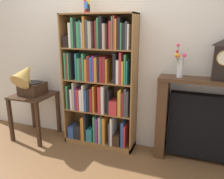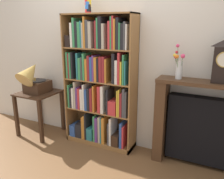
{
  "view_description": "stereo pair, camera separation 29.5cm",
  "coord_description": "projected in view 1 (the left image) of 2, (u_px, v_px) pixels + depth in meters",
  "views": [
    {
      "loc": [
        1.17,
        -2.51,
        1.61
      ],
      "look_at": [
        0.18,
        0.16,
        0.8
      ],
      "focal_mm": 36.86,
      "sensor_mm": 36.0,
      "label": 1
    },
    {
      "loc": [
        1.44,
        -2.39,
        1.61
      ],
      "look_at": [
        0.18,
        0.16,
        0.8
      ],
      "focal_mm": 36.86,
      "sensor_mm": 36.0,
      "label": 2
    }
  ],
  "objects": [
    {
      "name": "wall_back",
      "position": [
        118.0,
        49.0,
        2.98
      ],
      "size": [
        5.07,
        0.08,
        2.6
      ],
      "primitive_type": "cube",
      "color": "silver",
      "rests_on": "ground"
    },
    {
      "name": "gramophone",
      "position": [
        28.0,
        80.0,
        3.14
      ],
      "size": [
        0.3,
        0.48,
        0.52
      ],
      "color": "#382316",
      "rests_on": "side_table_left"
    },
    {
      "name": "fireplace_mantel",
      "position": [
        208.0,
        123.0,
        2.67
      ],
      "size": [
        1.16,
        0.27,
        1.02
      ],
      "color": "#472D1C",
      "rests_on": "ground"
    },
    {
      "name": "side_table_left",
      "position": [
        34.0,
        104.0,
        3.31
      ],
      "size": [
        0.53,
        0.54,
        0.65
      ],
      "color": "#382316",
      "rests_on": "ground"
    },
    {
      "name": "ground_plane",
      "position": [
        95.0,
        149.0,
        3.09
      ],
      "size": [
        8.07,
        6.4,
        0.02
      ],
      "primitive_type": "cube",
      "color": "brown"
    },
    {
      "name": "flower_vase",
      "position": [
        180.0,
        65.0,
        2.58
      ],
      "size": [
        0.13,
        0.14,
        0.38
      ],
      "color": "silver",
      "rests_on": "fireplace_mantel"
    },
    {
      "name": "mantel_clock",
      "position": [
        224.0,
        59.0,
        2.42
      ],
      "size": [
        0.21,
        0.13,
        0.45
      ],
      "color": "black",
      "rests_on": "fireplace_mantel"
    },
    {
      "name": "bookshelf",
      "position": [
        99.0,
        85.0,
        3.0
      ],
      "size": [
        0.96,
        0.28,
        1.74
      ],
      "color": "olive",
      "rests_on": "ground"
    },
    {
      "name": "cup_stack",
      "position": [
        87.0,
        2.0,
        2.76
      ],
      "size": [
        0.08,
        0.08,
        0.25
      ],
      "color": "red",
      "rests_on": "bookshelf"
    }
  ]
}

